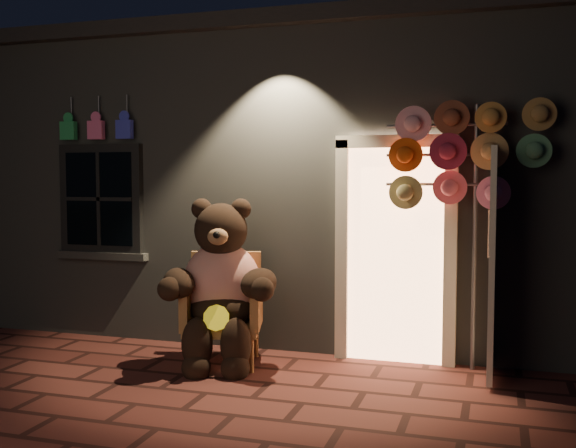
% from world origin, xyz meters
% --- Properties ---
extents(ground, '(60.00, 60.00, 0.00)m').
position_xyz_m(ground, '(0.00, 0.00, 0.00)').
color(ground, '#542520').
rests_on(ground, ground).
extents(shop_building, '(7.30, 5.95, 3.51)m').
position_xyz_m(shop_building, '(0.00, 3.99, 1.74)').
color(shop_building, slate).
rests_on(shop_building, ground).
extents(wicker_armchair, '(0.86, 0.82, 1.05)m').
position_xyz_m(wicker_armchair, '(-0.22, 0.93, 0.53)').
color(wicker_armchair, '#A3723F').
rests_on(wicker_armchair, ground).
extents(teddy_bear, '(1.15, 1.03, 1.64)m').
position_xyz_m(teddy_bear, '(-0.20, 0.80, 0.76)').
color(teddy_bear, red).
rests_on(teddy_bear, ground).
extents(hat_rack, '(1.47, 0.22, 2.47)m').
position_xyz_m(hat_rack, '(1.99, 1.28, 2.00)').
color(hat_rack, '#59595E').
rests_on(hat_rack, ground).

